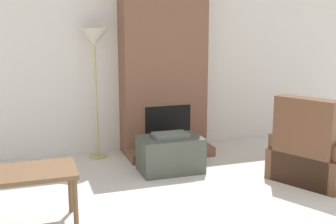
{
  "coord_description": "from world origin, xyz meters",
  "views": [
    {
      "loc": [
        -1.84,
        -2.61,
        1.79
      ],
      "look_at": [
        0.0,
        2.84,
        0.62
      ],
      "focal_mm": 45.0,
      "sensor_mm": 36.0,
      "label": 1
    }
  ],
  "objects_px": {
    "side_table": "(31,178)",
    "floor_lamp_left": "(94,44)",
    "ottoman": "(170,154)",
    "armchair": "(315,156)"
  },
  "relations": [
    {
      "from": "side_table",
      "to": "floor_lamp_left",
      "type": "height_order",
      "value": "floor_lamp_left"
    },
    {
      "from": "side_table",
      "to": "floor_lamp_left",
      "type": "distance_m",
      "value": 2.38
    },
    {
      "from": "ottoman",
      "to": "side_table",
      "type": "bearing_deg",
      "value": -148.0
    },
    {
      "from": "side_table",
      "to": "floor_lamp_left",
      "type": "relative_size",
      "value": 0.45
    },
    {
      "from": "armchair",
      "to": "side_table",
      "type": "height_order",
      "value": "armchair"
    },
    {
      "from": "armchair",
      "to": "floor_lamp_left",
      "type": "bearing_deg",
      "value": 27.11
    },
    {
      "from": "armchair",
      "to": "ottoman",
      "type": "bearing_deg",
      "value": 35.64
    },
    {
      "from": "ottoman",
      "to": "floor_lamp_left",
      "type": "bearing_deg",
      "value": 131.13
    },
    {
      "from": "ottoman",
      "to": "side_table",
      "type": "height_order",
      "value": "side_table"
    },
    {
      "from": "ottoman",
      "to": "side_table",
      "type": "relative_size",
      "value": 0.97
    }
  ]
}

